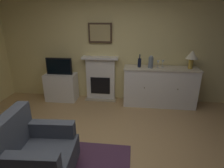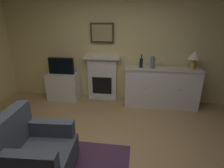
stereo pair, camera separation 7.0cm
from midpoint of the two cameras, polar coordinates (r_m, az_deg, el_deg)
The scene contains 13 objects.
ground_plane at distance 2.94m, azimuth -4.27°, elevation -23.65°, with size 5.79×4.66×0.10m, color tan.
wall_rear at distance 4.45m, azimuth 0.90°, elevation 11.77°, with size 5.79×0.06×2.67m, color #EAD68C.
fireplace_unit at distance 4.56m, azimuth -3.96°, elevation 1.74°, with size 0.87×0.30×1.10m.
framed_picture at distance 4.39m, azimuth -4.20°, elevation 15.60°, with size 0.55×0.04×0.45m.
sideboard_cabinet at distance 4.39m, azimuth 14.15°, elevation -0.81°, with size 1.67×0.49×0.92m.
table_lamp at distance 4.33m, azimuth 23.25°, elevation 8.03°, with size 0.26×0.26×0.40m.
wine_bottle at distance 4.18m, azimuth 8.09°, elevation 6.66°, with size 0.08×0.08×0.29m.
wine_glass_left at distance 4.20m, azimuth 13.73°, elevation 6.56°, with size 0.07×0.07×0.16m.
wine_glass_center at distance 4.26m, azimuth 15.14°, elevation 6.61°, with size 0.07×0.07×0.16m.
vase_decorative at distance 4.15m, azimuth 11.54°, elevation 6.80°, with size 0.11×0.11×0.28m.
tv_cabinet at distance 4.76m, azimuth -15.88°, elevation -0.89°, with size 0.75×0.42×0.68m.
tv_set at distance 4.58m, azimuth -16.62°, elevation 5.32°, with size 0.62×0.07×0.40m.
armchair at distance 2.64m, azimuth -23.52°, elevation -19.27°, with size 0.86×0.83×0.92m.
Camera 1 is at (0.41, -2.09, 1.99)m, focal length 29.29 mm.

